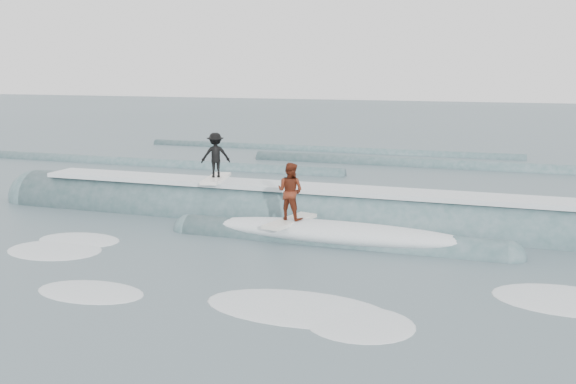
% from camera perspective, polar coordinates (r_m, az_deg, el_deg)
% --- Properties ---
extents(ground, '(160.00, 160.00, 0.00)m').
position_cam_1_polar(ground, '(15.48, -5.30, -6.96)').
color(ground, '#3F565C').
rests_on(ground, ground).
extents(breaking_wave, '(22.09, 3.85, 2.14)m').
position_cam_1_polar(breaking_wave, '(19.96, 1.32, -2.65)').
color(breaking_wave, '#335456').
rests_on(breaking_wave, ground).
extents(surfer_black, '(1.08, 2.07, 1.55)m').
position_cam_1_polar(surfer_black, '(21.00, -6.45, 3.02)').
color(surfer_black, white).
rests_on(surfer_black, ground).
extents(surfer_red, '(1.04, 2.07, 1.71)m').
position_cam_1_polar(surfer_red, '(17.86, 0.20, -0.26)').
color(surfer_red, silver).
rests_on(surfer_red, ground).
extents(whitewater, '(15.20, 4.94, 0.10)m').
position_cam_1_polar(whitewater, '(14.44, -3.58, -8.28)').
color(whitewater, white).
rests_on(whitewater, ground).
extents(far_swells, '(38.32, 8.65, 0.80)m').
position_cam_1_polar(far_swells, '(32.64, 2.99, 2.63)').
color(far_swells, '#335456').
rests_on(far_swells, ground).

